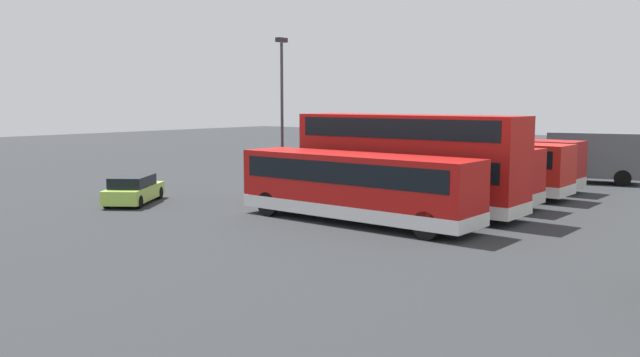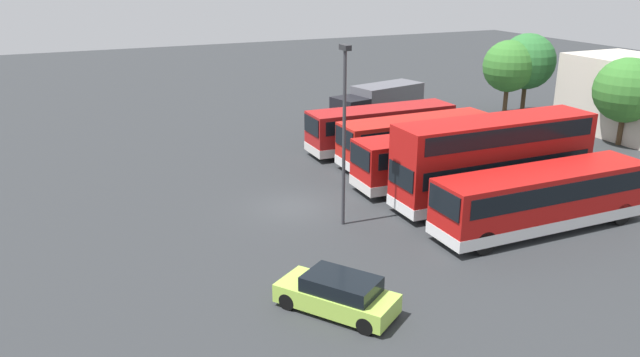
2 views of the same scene
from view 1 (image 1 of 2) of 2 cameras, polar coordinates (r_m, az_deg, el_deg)
ground_plane at (r=39.48m, az=-1.80°, el=-0.74°), size 140.00×140.00×0.00m
bus_single_deck_near_end at (r=40.54m, az=15.02°, el=1.53°), size 2.74×10.17×2.95m
bus_single_deck_second at (r=37.18m, az=13.62°, el=1.11°), size 2.62×10.08×2.95m
bus_single_deck_third at (r=33.99m, az=9.95°, el=0.69°), size 2.82×10.86×2.95m
bus_double_decker_fourth at (r=30.60m, az=7.63°, el=1.62°), size 2.67×11.17×4.55m
bus_single_deck_fifth at (r=27.64m, az=3.15°, el=-0.60°), size 2.67×11.06×2.95m
box_truck_blue at (r=44.96m, az=21.82°, el=1.88°), size 4.11×7.87×3.20m
car_hatchback_silver at (r=34.37m, az=-16.03°, el=-0.95°), size 4.62×3.99×1.43m
lamp_post_tall at (r=36.00m, az=-3.36°, el=6.49°), size 0.70×0.30×8.60m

